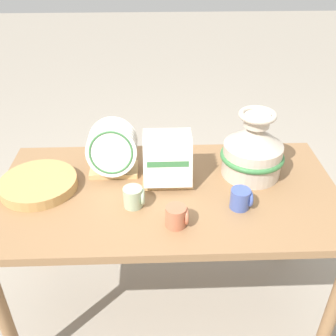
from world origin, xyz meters
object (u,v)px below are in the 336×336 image
object	(u,v)px
mug_sage_glaze	(134,197)
dish_rack_round_plates	(112,153)
wicker_charger_stack	(39,184)
mug_terracotta_glaze	(177,216)
mug_cobalt_glaze	(241,199)
ceramic_vase	(253,149)
dish_rack_square_plates	(167,164)

from	to	relation	value
mug_sage_glaze	dish_rack_round_plates	bearing A→B (deg)	112.79
wicker_charger_stack	mug_terracotta_glaze	bearing A→B (deg)	-23.84
wicker_charger_stack	mug_cobalt_glaze	bearing A→B (deg)	-10.68
dish_rack_round_plates	mug_terracotta_glaze	xyz separation A→B (m)	(0.26, -0.36, -0.06)
mug_cobalt_glaze	mug_sage_glaze	bearing A→B (deg)	176.47
dish_rack_round_plates	ceramic_vase	bearing A→B (deg)	-2.56
dish_rack_square_plates	mug_sage_glaze	distance (m)	0.21
wicker_charger_stack	mug_cobalt_glaze	size ratio (longest dim) A/B	3.80
wicker_charger_stack	dish_rack_round_plates	bearing A→B (deg)	19.27
mug_cobalt_glaze	wicker_charger_stack	bearing A→B (deg)	169.32
dish_rack_square_plates	mug_terracotta_glaze	bearing A→B (deg)	-83.99
dish_rack_square_plates	mug_terracotta_glaze	world-z (taller)	dish_rack_square_plates
wicker_charger_stack	mug_terracotta_glaze	xyz separation A→B (m)	(0.57, -0.25, 0.02)
dish_rack_square_plates	mug_sage_glaze	world-z (taller)	dish_rack_square_plates
ceramic_vase	dish_rack_square_plates	xyz separation A→B (m)	(-0.37, -0.05, -0.03)
mug_sage_glaze	wicker_charger_stack	bearing A→B (deg)	162.28
wicker_charger_stack	mug_sage_glaze	world-z (taller)	mug_sage_glaze
ceramic_vase	dish_rack_square_plates	size ratio (longest dim) A/B	1.36
dish_rack_square_plates	mug_terracotta_glaze	xyz separation A→B (m)	(0.03, -0.28, -0.05)
ceramic_vase	wicker_charger_stack	bearing A→B (deg)	-174.99
dish_rack_round_plates	dish_rack_square_plates	distance (m)	0.24
ceramic_vase	dish_rack_square_plates	world-z (taller)	ceramic_vase
dish_rack_square_plates	mug_cobalt_glaze	world-z (taller)	dish_rack_square_plates
mug_cobalt_glaze	dish_rack_square_plates	bearing A→B (deg)	147.21
dish_rack_square_plates	mug_cobalt_glaze	bearing A→B (deg)	-32.79
ceramic_vase	mug_cobalt_glaze	size ratio (longest dim) A/B	3.55
dish_rack_round_plates	dish_rack_square_plates	size ratio (longest dim) A/B	1.07
mug_terracotta_glaze	mug_sage_glaze	distance (m)	0.20
dish_rack_square_plates	mug_sage_glaze	size ratio (longest dim) A/B	2.61
dish_rack_square_plates	mug_sage_glaze	bearing A→B (deg)	-130.00
dish_rack_square_plates	wicker_charger_stack	world-z (taller)	dish_rack_square_plates
ceramic_vase	mug_cobalt_glaze	bearing A→B (deg)	-110.53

